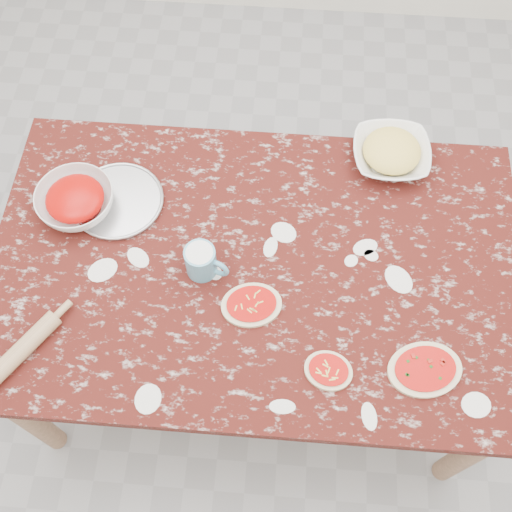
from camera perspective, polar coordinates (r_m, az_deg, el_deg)
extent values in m
plane|color=gray|center=(2.53, 0.00, -8.54)|extent=(4.00, 4.00, 0.00)
cube|color=#3B100D|center=(1.85, 0.00, -1.01)|extent=(1.60, 1.00, 0.04)
cube|color=#A77A5F|center=(1.91, 0.00, -1.83)|extent=(1.50, 0.90, 0.08)
cylinder|color=#A77A5F|center=(2.21, -20.43, -13.82)|extent=(0.07, 0.07, 0.71)
cylinder|color=#A77A5F|center=(2.17, 19.25, -16.81)|extent=(0.07, 0.07, 0.71)
cylinder|color=#A77A5F|center=(2.51, -15.88, 4.81)|extent=(0.07, 0.07, 0.71)
cylinder|color=#A77A5F|center=(2.47, 17.68, 2.58)|extent=(0.07, 0.07, 0.71)
cylinder|color=#B2B2B7|center=(1.99, -12.64, 4.96)|extent=(0.36, 0.36, 0.01)
imported|color=white|center=(1.98, -16.31, 4.89)|extent=(0.31, 0.31, 0.08)
imported|color=white|center=(2.06, 12.36, 9.19)|extent=(0.26, 0.26, 0.06)
cylinder|color=#559CBB|center=(1.79, -5.13, -0.48)|extent=(0.09, 0.09, 0.11)
torus|color=#559CBB|center=(1.77, -3.60, -1.10)|extent=(0.08, 0.04, 0.07)
cylinder|color=silver|center=(1.75, -5.23, 0.08)|extent=(0.07, 0.07, 0.01)
ellipsoid|color=beige|center=(1.77, -0.42, -4.56)|extent=(0.20, 0.17, 0.01)
ellipsoid|color=red|center=(1.76, -0.42, -4.45)|extent=(0.16, 0.14, 0.00)
ellipsoid|color=beige|center=(1.72, 6.71, -10.50)|extent=(0.15, 0.14, 0.01)
ellipsoid|color=red|center=(1.71, 6.74, -10.41)|extent=(0.13, 0.11, 0.00)
ellipsoid|color=beige|center=(1.77, 15.33, -10.11)|extent=(0.24, 0.20, 0.01)
ellipsoid|color=red|center=(1.76, 15.40, -10.02)|extent=(0.20, 0.17, 0.00)
cylinder|color=tan|center=(1.82, -20.85, -8.11)|extent=(0.18, 0.24, 0.05)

